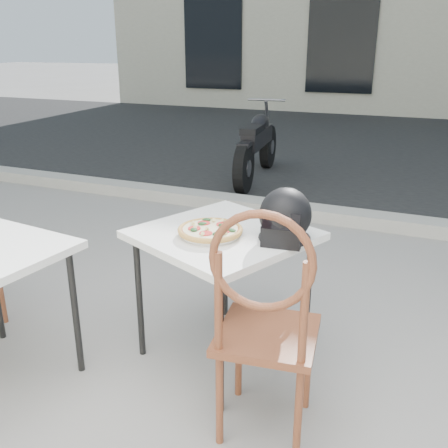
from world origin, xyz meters
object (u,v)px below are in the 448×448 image
at_px(plate, 210,234).
at_px(pizza, 210,230).
at_px(cafe_table_main, 223,244).
at_px(helmet, 285,218).
at_px(motorcycle, 257,146).
at_px(cafe_chair_main, 265,316).

bearing_deg(plate, pizza, 52.42).
bearing_deg(cafe_table_main, helmet, 0.50).
height_order(cafe_table_main, pizza, pizza).
bearing_deg(helmet, pizza, -174.08).
relative_size(plate, pizza, 0.76).
bearing_deg(motorcycle, helmet, -75.28).
height_order(plate, helmet, helmet).
height_order(plate, motorcycle, motorcycle).
bearing_deg(cafe_table_main, pizza, -114.80).
bearing_deg(helmet, plate, -174.05).
bearing_deg(cafe_chair_main, motorcycle, -77.60).
distance_m(cafe_table_main, motorcycle, 3.81).
relative_size(helmet, cafe_chair_main, 0.27).
bearing_deg(cafe_table_main, cafe_chair_main, -51.31).
xyz_separation_m(cafe_table_main, pizza, (-0.03, -0.07, 0.09)).
bearing_deg(motorcycle, cafe_table_main, -79.65).
distance_m(cafe_table_main, plate, 0.11).
xyz_separation_m(cafe_table_main, motorcycle, (-1.11, 3.64, -0.23)).
relative_size(cafe_table_main, plate, 3.18).
xyz_separation_m(helmet, motorcycle, (-1.42, 3.64, -0.41)).
distance_m(plate, pizza, 0.02).
distance_m(plate, cafe_chair_main, 0.60).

